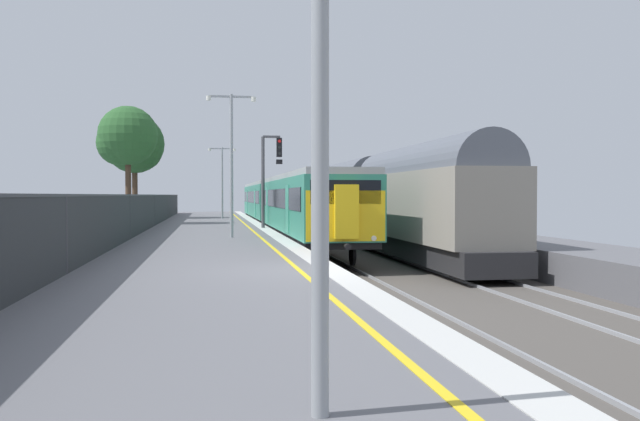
# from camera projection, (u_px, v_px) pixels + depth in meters

# --- Properties ---
(ground) EXTENTS (17.40, 110.00, 1.21)m
(ground) POSITION_uv_depth(u_px,v_px,m) (424.00, 293.00, 15.90)
(ground) COLOR slate
(commuter_train_at_platform) EXTENTS (2.83, 39.91, 3.81)m
(commuter_train_at_platform) POSITION_uv_depth(u_px,v_px,m) (283.00, 202.00, 41.77)
(commuter_train_at_platform) COLOR #2D846B
(commuter_train_at_platform) RESTS_ON ground
(freight_train_adjacent_track) EXTENTS (2.60, 60.88, 4.71)m
(freight_train_adjacent_track) POSITION_uv_depth(u_px,v_px,m) (326.00, 197.00, 49.73)
(freight_train_adjacent_track) COLOR #232326
(freight_train_adjacent_track) RESTS_ON ground
(signal_gantry) EXTENTS (1.10, 0.24, 4.81)m
(signal_gantry) POSITION_uv_depth(u_px,v_px,m) (268.00, 170.00, 34.98)
(signal_gantry) COLOR #47474C
(signal_gantry) RESTS_ON ground
(platform_lamp_mid) EXTENTS (2.00, 0.20, 5.79)m
(platform_lamp_mid) POSITION_uv_depth(u_px,v_px,m) (231.00, 153.00, 27.17)
(platform_lamp_mid) COLOR #93999E
(platform_lamp_mid) RESTS_ON ground
(platform_lamp_far) EXTENTS (2.00, 0.20, 5.21)m
(platform_lamp_far) POSITION_uv_depth(u_px,v_px,m) (222.00, 176.00, 49.20)
(platform_lamp_far) COLOR #93999E
(platform_lamp_far) RESTS_ON ground
(platform_back_fence) EXTENTS (0.07, 99.00, 1.75)m
(platform_back_fence) POSITION_uv_depth(u_px,v_px,m) (66.00, 232.00, 14.56)
(platform_back_fence) COLOR #282B2D
(platform_back_fence) RESTS_ON ground
(background_tree_left) EXTENTS (4.33, 4.33, 7.65)m
(background_tree_left) POSITION_uv_depth(u_px,v_px,m) (136.00, 146.00, 49.39)
(background_tree_left) COLOR #473323
(background_tree_left) RESTS_ON ground
(background_tree_centre) EXTENTS (3.59, 3.51, 7.00)m
(background_tree_centre) POSITION_uv_depth(u_px,v_px,m) (125.00, 138.00, 39.76)
(background_tree_centre) COLOR #473323
(background_tree_centre) RESTS_ON ground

